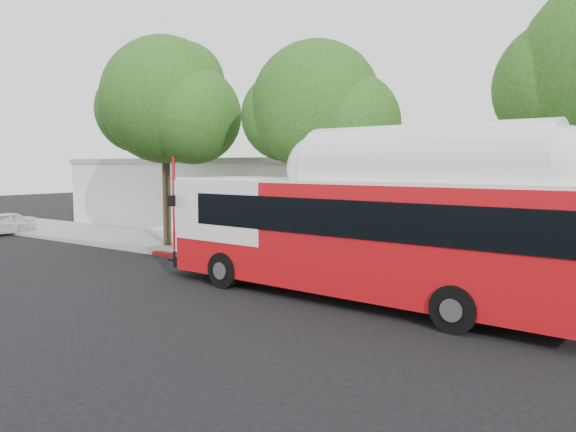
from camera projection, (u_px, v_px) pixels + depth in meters
name	position (u px, v px, depth m)	size (l,w,h in m)	color
ground	(232.00, 297.00, 16.55)	(120.00, 120.00, 0.00)	black
sidewalk	(344.00, 263.00, 21.76)	(60.00, 5.00, 0.15)	gray
curb_strip	(307.00, 274.00, 19.67)	(60.00, 0.30, 0.15)	gray
red_curb_segment	(242.00, 265.00, 21.44)	(10.00, 0.32, 0.16)	maroon
street_tree_left	(173.00, 105.00, 25.44)	(6.67, 5.80, 9.74)	#2D2116
street_tree_mid	(326.00, 111.00, 21.22)	(5.75, 5.00, 8.62)	#2D2116
low_commercial_bldg	(216.00, 192.00, 35.85)	(16.20, 10.20, 4.25)	silver
transit_bus	(357.00, 236.00, 16.00)	(13.55, 3.36, 3.98)	red
signal_pole	(174.00, 199.00, 24.43)	(0.13, 0.44, 4.70)	red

